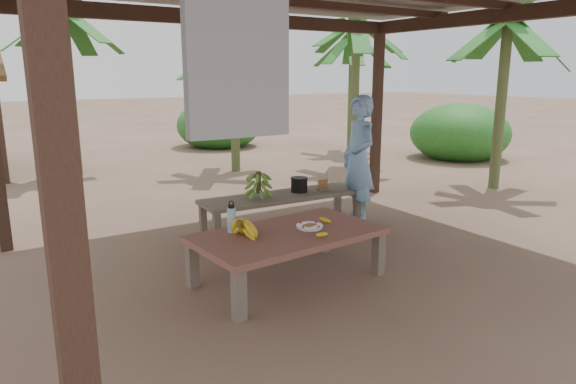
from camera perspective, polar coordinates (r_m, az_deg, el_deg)
ground at (r=5.55m, az=3.60°, el=-7.95°), size 80.00×80.00×0.00m
work_table at (r=4.97m, az=0.02°, el=-5.15°), size 1.87×1.14×0.50m
bench at (r=6.69m, az=-0.50°, el=-0.75°), size 2.22×0.69×0.45m
ripe_banana_bunch at (r=4.76m, az=-5.35°, el=-4.04°), size 0.37×0.35×0.19m
plate at (r=5.06m, az=2.41°, el=-3.85°), size 0.26×0.26×0.04m
loose_banana_front at (r=4.80m, az=3.79°, el=-4.74°), size 0.18×0.09×0.04m
loose_banana_side at (r=5.27m, az=4.14°, el=-3.12°), size 0.10×0.16×0.04m
water_flask at (r=4.94m, az=-6.28°, el=-2.98°), size 0.08×0.08×0.31m
green_banana_stalk at (r=6.47m, az=-3.31°, el=0.89°), size 0.33×0.33×0.36m
cooking_pot at (r=6.82m, az=1.25°, el=0.80°), size 0.22×0.22×0.19m
skewer_rack at (r=6.91m, az=3.90°, el=1.15°), size 0.18×0.09×0.24m
woman at (r=6.97m, az=7.84°, el=3.59°), size 0.52×0.69×1.72m
banana_plant_ne at (r=11.13m, az=7.63°, el=17.18°), size 1.80×1.80×3.32m
banana_plant_n at (r=10.62m, az=-6.10°, el=15.09°), size 1.80×1.80×2.87m
banana_plant_nw at (r=10.98m, az=-23.60°, el=16.77°), size 1.80×1.80×3.40m
banana_plant_e at (r=9.71m, az=23.19°, el=15.95°), size 1.80×1.80×3.14m
banana_plant_far at (r=13.57m, az=7.22°, el=15.89°), size 1.80×1.80×3.19m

